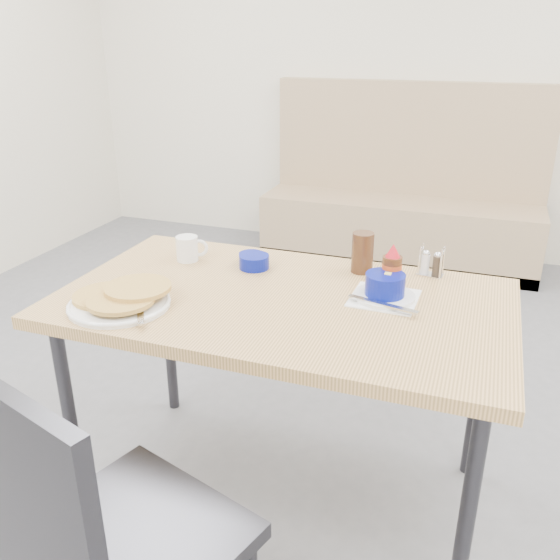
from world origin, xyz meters
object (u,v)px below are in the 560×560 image
(butter_bowl, at_px, (251,259))
(amber_tumbler, at_px, (363,252))
(condiment_caddy, at_px, (431,265))
(diner_chair, at_px, (90,537))
(syrup_bottle, at_px, (391,272))
(booth_bench, at_px, (401,211))
(creamer_bowl, at_px, (254,262))
(grits_setting, at_px, (385,288))
(pancake_plate, at_px, (121,299))
(coffee_mug, at_px, (188,248))
(dining_table, at_px, (283,315))

(butter_bowl, bearing_deg, amber_tumbler, 8.55)
(condiment_caddy, bearing_deg, diner_chair, -105.86)
(syrup_bottle, bearing_deg, booth_bench, 97.38)
(condiment_caddy, bearing_deg, creamer_bowl, -158.88)
(grits_setting, bearing_deg, amber_tumbler, 119.81)
(pancake_plate, height_order, condiment_caddy, condiment_caddy)
(butter_bowl, bearing_deg, coffee_mug, -169.28)
(pancake_plate, distance_m, syrup_bottle, 0.84)
(creamer_bowl, height_order, butter_bowl, creamer_bowl)
(grits_setting, relative_size, butter_bowl, 2.52)
(diner_chair, height_order, butter_bowl, diner_chair)
(pancake_plate, bearing_deg, grits_setting, 23.13)
(amber_tumbler, height_order, condiment_caddy, amber_tumbler)
(coffee_mug, height_order, grits_setting, coffee_mug)
(diner_chair, relative_size, amber_tumbler, 7.11)
(booth_bench, height_order, dining_table, booth_bench)
(diner_chair, xyz_separation_m, pancake_plate, (-0.33, 0.64, 0.21))
(coffee_mug, xyz_separation_m, grits_setting, (0.73, -0.10, -0.01))
(diner_chair, xyz_separation_m, coffee_mug, (-0.32, 1.06, 0.23))
(pancake_plate, distance_m, grits_setting, 0.81)
(diner_chair, height_order, creamer_bowl, diner_chair)
(coffee_mug, height_order, creamer_bowl, coffee_mug)
(grits_setting, bearing_deg, butter_bowl, 164.07)
(creamer_bowl, bearing_deg, dining_table, -48.25)
(dining_table, relative_size, grits_setting, 6.28)
(diner_chair, relative_size, butter_bowl, 11.28)
(butter_bowl, height_order, amber_tumbler, amber_tumbler)
(grits_setting, bearing_deg, condiment_caddy, 65.97)
(grits_setting, height_order, condiment_caddy, condiment_caddy)
(pancake_plate, distance_m, condiment_caddy, 1.02)
(butter_bowl, bearing_deg, dining_table, -49.12)
(coffee_mug, bearing_deg, creamer_bowl, 1.76)
(creamer_bowl, xyz_separation_m, syrup_bottle, (0.49, -0.05, 0.05))
(creamer_bowl, xyz_separation_m, amber_tumbler, (0.36, 0.09, 0.05))
(booth_bench, xyz_separation_m, syrup_bottle, (0.31, -2.39, 0.48))
(creamer_bowl, height_order, syrup_bottle, syrup_bottle)
(diner_chair, relative_size, creamer_bowl, 9.47)
(diner_chair, xyz_separation_m, butter_bowl, (-0.09, 1.10, 0.20))
(dining_table, relative_size, condiment_caddy, 13.63)
(pancake_plate, relative_size, coffee_mug, 2.76)
(dining_table, relative_size, coffee_mug, 12.48)
(grits_setting, bearing_deg, coffee_mug, 172.18)
(grits_setting, bearing_deg, dining_table, -163.32)
(grits_setting, xyz_separation_m, creamer_bowl, (-0.48, 0.11, -0.01))
(butter_bowl, relative_size, syrup_bottle, 0.54)
(amber_tumbler, bearing_deg, grits_setting, -60.19)
(creamer_bowl, bearing_deg, diner_chair, -86.49)
(creamer_bowl, distance_m, amber_tumbler, 0.38)
(grits_setting, bearing_deg, pancake_plate, -156.87)
(booth_bench, bearing_deg, creamer_bowl, -94.34)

